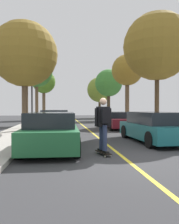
{
  "coord_description": "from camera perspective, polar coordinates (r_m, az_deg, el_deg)",
  "views": [
    {
      "loc": [
        -1.9,
        -6.5,
        1.52
      ],
      "look_at": [
        -0.17,
        7.11,
        1.27
      ],
      "focal_mm": 36.24,
      "sensor_mm": 36.0,
      "label": 1
    }
  ],
  "objects": [
    {
      "name": "parked_car_left_near",
      "position": [
        14.11,
        -8.64,
        -2.36
      ],
      "size": [
        1.93,
        4.12,
        1.39
      ],
      "color": "#B7B7BC",
      "rests_on": "ground"
    },
    {
      "name": "street_tree_right_near",
      "position": [
        21.15,
        9.5,
        10.24
      ],
      "size": [
        2.83,
        2.83,
        6.25
      ],
      "color": "brown",
      "rests_on": "sidewalk_right"
    },
    {
      "name": "ground",
      "position": [
        6.94,
        9.02,
        -11.62
      ],
      "size": [
        80.0,
        80.0,
        0.0
      ],
      "primitive_type": "plane",
      "color": "#353538"
    },
    {
      "name": "skateboard",
      "position": [
        7.4,
        3.45,
        -10.12
      ],
      "size": [
        0.42,
        0.87,
        0.1
      ],
      "color": "black",
      "rests_on": "ground"
    },
    {
      "name": "center_line",
      "position": [
        10.78,
        2.99,
        -7.05
      ],
      "size": [
        0.12,
        39.2,
        0.01
      ],
      "primitive_type": "cube",
      "color": "gold",
      "rests_on": "ground"
    },
    {
      "name": "parked_car_right_nearest",
      "position": [
        10.5,
        16.05,
        -3.65
      ],
      "size": [
        2.08,
        4.45,
        1.34
      ],
      "color": "#196066",
      "rests_on": "ground"
    },
    {
      "name": "street_tree_left_near",
      "position": [
        21.82,
        -13.2,
        9.95
      ],
      "size": [
        2.96,
        2.96,
        6.28
      ],
      "color": "brown",
      "rests_on": "sidewalk_left"
    },
    {
      "name": "parked_car_right_near",
      "position": [
        16.68,
        7.12,
        -2.05
      ],
      "size": [
        2.03,
        4.2,
        1.23
      ],
      "color": "maroon",
      "rests_on": "ground"
    },
    {
      "name": "street_tree_left_far",
      "position": [
        30.65,
        -11.46,
        7.36
      ],
      "size": [
        3.04,
        3.04,
        6.35
      ],
      "color": "brown",
      "rests_on": "sidewalk_left"
    },
    {
      "name": "parked_car_left_nearest",
      "position": [
        8.24,
        -9.62,
        -4.88
      ],
      "size": [
        2.01,
        4.12,
        1.36
      ],
      "color": "#1E5B33",
      "rests_on": "ground"
    },
    {
      "name": "streetlamp",
      "position": [
        17.14,
        -14.33,
        6.33
      ],
      "size": [
        0.36,
        0.24,
        5.15
      ],
      "color": "#38383D",
      "rests_on": "sidewalk_left"
    },
    {
      "name": "skateboarder",
      "position": [
        7.24,
        3.57,
        -2.38
      ],
      "size": [
        0.58,
        0.7,
        1.74
      ],
      "color": "black",
      "rests_on": "skateboard"
    },
    {
      "name": "street_tree_left_nearest",
      "position": [
        15.0,
        -16.03,
        13.81
      ],
      "size": [
        4.06,
        4.06,
        6.76
      ],
      "color": "brown",
      "rests_on": "sidewalk_left"
    },
    {
      "name": "street_tree_right_farthest",
      "position": [
        35.28,
        2.57,
        5.62
      ],
      "size": [
        3.89,
        3.89,
        6.16
      ],
      "color": "#3D2D1E",
      "rests_on": "sidewalk_right"
    },
    {
      "name": "street_tree_right_far",
      "position": [
        28.85,
        4.84,
        7.25
      ],
      "size": [
        3.44,
        3.44,
        6.26
      ],
      "color": "#3D2D1E",
      "rests_on": "sidewalk_right"
    },
    {
      "name": "street_tree_right_nearest",
      "position": [
        15.34,
        16.7,
        15.52
      ],
      "size": [
        4.23,
        4.23,
        7.35
      ],
      "color": "#4C3823",
      "rests_on": "sidewalk_right"
    }
  ]
}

